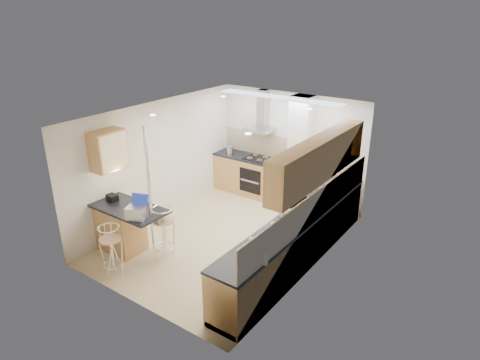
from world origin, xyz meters
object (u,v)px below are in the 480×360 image
Objects in this scene: microwave at (295,210)px; bar_stool_near at (112,251)px; bar_stool_end at (164,233)px; bread_bin at (258,251)px; laptop at (136,213)px.

microwave is 0.60× the size of bar_stool_near.
microwave is at bearing -51.42° from bar_stool_end.
bread_bin is at bearing -87.11° from bar_stool_end.
bar_stool_near is 2.35× the size of bread_bin.
laptop is at bearing 81.54° from bar_stool_near.
microwave reaches higher than laptop.
laptop reaches higher than bread_bin.
microwave is 1.78× the size of laptop.
microwave reaches higher than bar_stool_end.
bar_stool_end is at bearing 83.55° from bar_stool_near.
bar_stool_end is (0.15, 0.45, -0.55)m from laptop.
bar_stool_near is at bearing 170.04° from bread_bin.
laptop is 2.31m from bread_bin.
laptop reaches higher than bar_stool_near.
bar_stool_end reaches higher than bar_stool_near.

